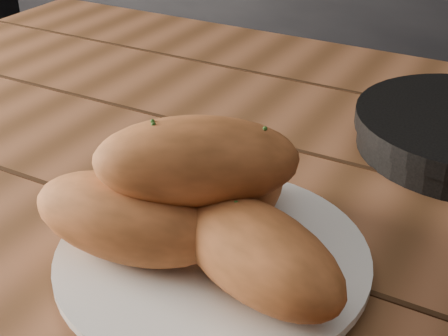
% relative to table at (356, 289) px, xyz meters
% --- Properties ---
extents(table, '(1.65, 0.98, 0.75)m').
position_rel_table_xyz_m(table, '(0.00, 0.00, 0.00)').
color(table, brown).
rests_on(table, ground).
extents(plate, '(0.27, 0.27, 0.02)m').
position_rel_table_xyz_m(plate, '(-0.09, -0.13, 0.10)').
color(plate, white).
rests_on(plate, table).
extents(bread_rolls, '(0.29, 0.24, 0.12)m').
position_rel_table_xyz_m(bread_rolls, '(-0.10, -0.14, 0.15)').
color(bread_rolls, '#C96B37').
rests_on(bread_rolls, plate).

